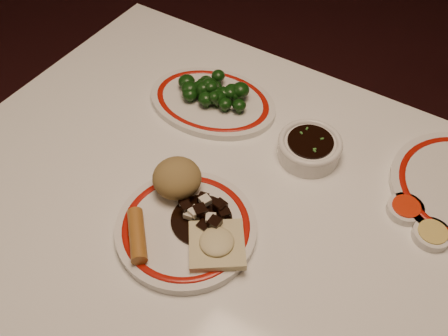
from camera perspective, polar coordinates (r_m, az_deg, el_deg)
dining_table at (r=0.95m, az=1.98°, el=-9.43°), size 1.20×0.90×0.75m
main_plate at (r=0.86m, az=-4.33°, el=-6.85°), size 0.26×0.26×0.02m
rice_mound at (r=0.88m, az=-5.39°, el=-1.15°), size 0.09×0.09×0.06m
spring_roll at (r=0.84m, az=-9.90°, el=-7.58°), size 0.09×0.09×0.03m
fried_wonton at (r=0.82m, az=-0.82°, el=-8.68°), size 0.13×0.13×0.03m
stirfry_heap at (r=0.85m, az=-2.33°, el=-5.40°), size 0.11×0.11×0.03m
broccoli_plate at (r=1.07m, az=-1.33°, el=7.60°), size 0.30×0.27×0.02m
broccoli_pile at (r=1.05m, az=-1.39°, el=8.86°), size 0.17×0.11×0.05m
soy_bowl at (r=0.97m, az=9.71°, el=2.20°), size 0.12×0.12×0.04m
sweet_sour_dish at (r=0.94m, az=20.01°, el=-4.42°), size 0.06×0.06×0.02m
mustard_dish at (r=0.92m, az=22.62°, el=-7.02°), size 0.06×0.06×0.02m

